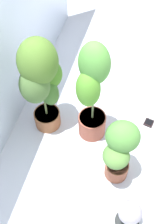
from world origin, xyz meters
TOP-DOWN VIEW (x-y plane):
  - ground_plane at (0.00, 0.00)m, footprint 8.00×8.00m
  - potted_plant_center at (0.01, 0.15)m, footprint 0.34×0.30m
  - potted_plant_front_left at (-0.33, -0.15)m, footprint 0.39×0.28m
  - potted_plant_back_center at (0.01, 0.55)m, footprint 0.48×0.42m
  - hygrometer_box at (0.25, -0.35)m, footprint 0.10×0.10m
  - floor_fan at (-0.69, -0.31)m, footprint 0.21×0.21m

SIDE VIEW (x-z plane):
  - ground_plane at x=0.00m, z-range 0.00..0.00m
  - hygrometer_box at x=0.25m, z-range 0.00..0.03m
  - floor_fan at x=-0.69m, z-range 0.04..0.35m
  - potted_plant_front_left at x=-0.33m, z-range 0.08..0.78m
  - potted_plant_center at x=0.01m, z-range 0.05..1.08m
  - potted_plant_back_center at x=0.01m, z-range 0.11..1.09m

